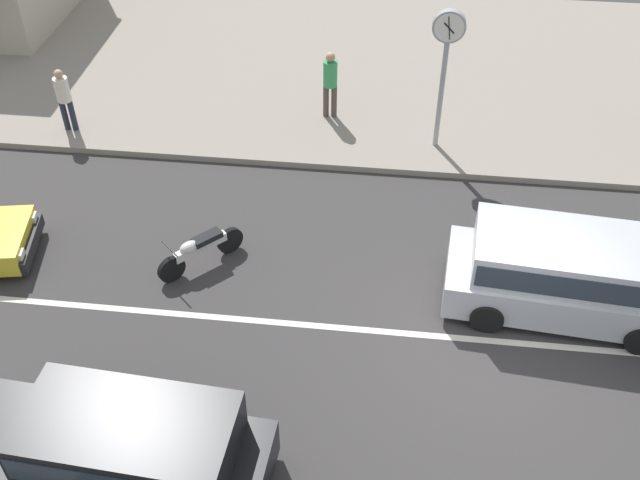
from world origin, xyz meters
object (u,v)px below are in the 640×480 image
object	(u,v)px
motorcycle_0	(200,249)
pedestrian_far_end	(330,80)
street_clock	(447,45)
minivan_black_3	(122,449)
pedestrian_near_clock	(64,95)
minivan_silver_2	(561,272)

from	to	relation	value
motorcycle_0	pedestrian_far_end	distance (m)	5.97
street_clock	pedestrian_far_end	world-z (taller)	street_clock
minivan_black_3	pedestrian_far_end	bearing A→B (deg)	79.79
motorcycle_0	pedestrian_near_clock	bearing A→B (deg)	134.74
street_clock	pedestrian_near_clock	size ratio (longest dim) A/B	2.10
pedestrian_near_clock	pedestrian_far_end	world-z (taller)	pedestrian_far_end
minivan_silver_2	pedestrian_far_end	xyz separation A→B (m)	(-4.77, 5.90, 0.31)
minivan_silver_2	minivan_black_3	bearing A→B (deg)	-146.09
motorcycle_0	minivan_silver_2	bearing A→B (deg)	-2.59
street_clock	pedestrian_far_end	bearing A→B (deg)	159.40
minivan_silver_2	pedestrian_far_end	distance (m)	7.60
street_clock	pedestrian_near_clock	distance (m)	8.94
minivan_silver_2	pedestrian_near_clock	world-z (taller)	pedestrian_near_clock
minivan_black_3	minivan_silver_2	bearing A→B (deg)	33.91
pedestrian_far_end	minivan_black_3	bearing A→B (deg)	-100.21
minivan_silver_2	minivan_black_3	size ratio (longest dim) A/B	0.98
minivan_black_3	motorcycle_0	world-z (taller)	minivan_black_3
minivan_black_3	street_clock	xyz separation A→B (m)	(4.47, 9.38, 1.84)
minivan_silver_2	street_clock	bearing A→B (deg)	113.77
minivan_silver_2	motorcycle_0	size ratio (longest dim) A/B	3.16
motorcycle_0	street_clock	distance (m)	6.86
minivan_silver_2	pedestrian_near_clock	distance (m)	11.88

